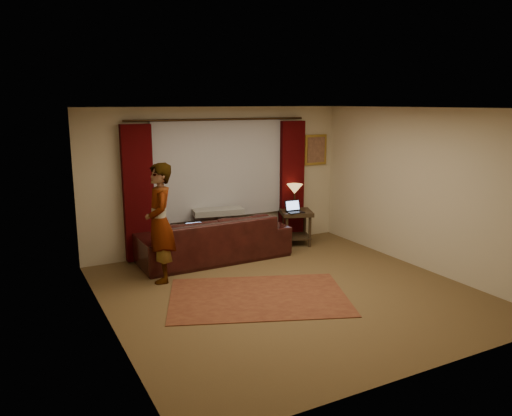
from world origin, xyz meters
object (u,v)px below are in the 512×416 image
at_px(sofa, 213,230).
at_px(tiffany_lamp, 294,197).
at_px(end_table, 296,227).
at_px(laptop_sofa, 196,230).
at_px(laptop_table, 295,207).
at_px(person, 160,223).

bearing_deg(sofa, tiffany_lamp, -172.93).
xyz_separation_m(sofa, end_table, (1.77, 0.13, -0.19)).
bearing_deg(laptop_sofa, laptop_table, 11.60).
height_order(end_table, laptop_table, laptop_table).
bearing_deg(person, tiffany_lamp, 116.87).
bearing_deg(laptop_table, person, -165.89).
height_order(sofa, laptop_sofa, sofa).
bearing_deg(sofa, laptop_sofa, 29.55).
xyz_separation_m(laptop_sofa, laptop_table, (2.07, 0.24, 0.14)).
relative_size(laptop_sofa, end_table, 0.49).
bearing_deg(person, laptop_sofa, 127.90).
xyz_separation_m(end_table, person, (-2.88, -0.74, 0.57)).
bearing_deg(laptop_table, end_table, 53.14).
bearing_deg(laptop_table, laptop_sofa, -171.55).
xyz_separation_m(sofa, laptop_sofa, (-0.41, -0.24, 0.11)).
distance_m(end_table, tiffany_lamp, 0.59).
relative_size(end_table, tiffany_lamp, 1.35).
xyz_separation_m(sofa, tiffany_lamp, (1.80, 0.25, 0.38)).
bearing_deg(tiffany_lamp, laptop_table, -118.47).
distance_m(laptop_sofa, end_table, 2.23).
distance_m(laptop_sofa, tiffany_lamp, 2.28).
distance_m(laptop_sofa, laptop_table, 2.09).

